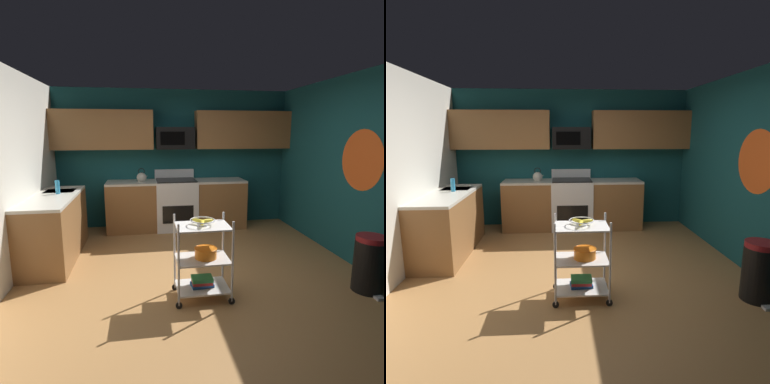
% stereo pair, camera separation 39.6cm
% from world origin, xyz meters
% --- Properties ---
extents(floor, '(4.40, 4.80, 0.04)m').
position_xyz_m(floor, '(0.00, 0.00, -0.02)').
color(floor, '#A87542').
rests_on(floor, ground).
extents(wall_back, '(4.52, 0.06, 2.60)m').
position_xyz_m(wall_back, '(0.00, 2.43, 1.30)').
color(wall_back, '#14474C').
rests_on(wall_back, ground).
extents(wall_left, '(0.06, 4.80, 2.60)m').
position_xyz_m(wall_left, '(-2.23, 0.00, 1.30)').
color(wall_left, silver).
rests_on(wall_left, ground).
extents(wall_right, '(0.06, 4.80, 2.60)m').
position_xyz_m(wall_right, '(2.23, 0.00, 1.30)').
color(wall_right, '#14474C').
rests_on(wall_right, ground).
extents(wall_flower_decal, '(0.00, 0.80, 0.80)m').
position_xyz_m(wall_flower_decal, '(2.20, 0.01, 1.45)').
color(wall_flower_decal, '#E5591E').
extents(counter_run, '(3.49, 2.33, 0.92)m').
position_xyz_m(counter_run, '(-0.77, 1.63, 0.46)').
color(counter_run, brown).
rests_on(counter_run, ground).
extents(oven_range, '(0.76, 0.65, 1.10)m').
position_xyz_m(oven_range, '(-0.02, 2.10, 0.48)').
color(oven_range, white).
rests_on(oven_range, ground).
extents(upper_cabinets, '(4.40, 0.33, 0.70)m').
position_xyz_m(upper_cabinets, '(0.00, 2.23, 1.85)').
color(upper_cabinets, brown).
extents(microwave, '(0.70, 0.39, 0.40)m').
position_xyz_m(microwave, '(-0.02, 2.21, 1.70)').
color(microwave, black).
extents(rolling_cart, '(0.64, 0.42, 0.91)m').
position_xyz_m(rolling_cart, '(-0.02, -0.52, 0.45)').
color(rolling_cart, silver).
rests_on(rolling_cart, ground).
extents(fruit_bowl, '(0.27, 0.27, 0.07)m').
position_xyz_m(fruit_bowl, '(-0.02, -0.52, 0.88)').
color(fruit_bowl, silver).
rests_on(fruit_bowl, rolling_cart).
extents(mixing_bowl_large, '(0.25, 0.25, 0.11)m').
position_xyz_m(mixing_bowl_large, '(0.02, -0.52, 0.52)').
color(mixing_bowl_large, orange).
rests_on(mixing_bowl_large, rolling_cart).
extents(book_stack, '(0.25, 0.18, 0.11)m').
position_xyz_m(book_stack, '(-0.02, -0.52, 0.18)').
color(book_stack, '#1E4C8C').
rests_on(book_stack, rolling_cart).
extents(kettle, '(0.21, 0.18, 0.26)m').
position_xyz_m(kettle, '(-0.65, 2.10, 1.00)').
color(kettle, beige).
rests_on(kettle, counter_run).
extents(dish_soap_bottle, '(0.06, 0.06, 0.20)m').
position_xyz_m(dish_soap_bottle, '(-1.87, 1.09, 1.02)').
color(dish_soap_bottle, '#2D8CBF').
rests_on(dish_soap_bottle, counter_run).
extents(trash_can, '(0.34, 0.42, 0.66)m').
position_xyz_m(trash_can, '(1.90, -0.68, 0.33)').
color(trash_can, black).
rests_on(trash_can, ground).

